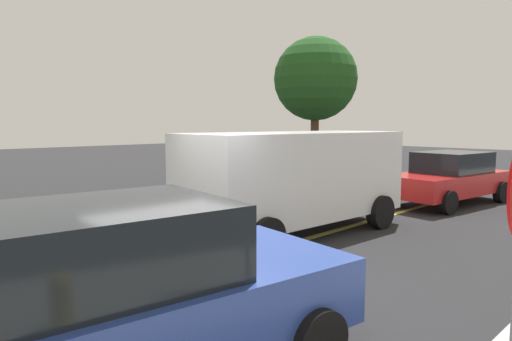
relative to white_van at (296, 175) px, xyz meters
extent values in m
plane|color=#262628|center=(-3.29, -0.53, -1.27)|extent=(80.00, 80.00, 0.00)
cube|color=#E0D14C|center=(-0.29, -0.53, -1.26)|extent=(28.00, 0.16, 0.01)
cube|color=white|center=(-0.02, 0.00, 0.02)|extent=(5.30, 2.28, 1.82)
cube|color=black|center=(2.05, -0.11, 0.42)|extent=(0.26, 1.85, 0.80)
cylinder|color=black|center=(1.79, 0.91, -0.89)|extent=(0.77, 0.30, 0.76)
cylinder|color=black|center=(1.69, -1.09, -0.89)|extent=(0.77, 0.30, 0.76)
cylinder|color=black|center=(-1.74, 1.09, -0.89)|extent=(0.77, 0.30, 0.76)
cylinder|color=black|center=(-1.84, -0.90, -0.89)|extent=(0.77, 0.30, 0.76)
cube|color=red|center=(5.92, -0.83, -0.64)|extent=(4.54, 2.31, 0.61)
cube|color=black|center=(6.13, -0.86, -0.03)|extent=(2.27, 1.82, 0.61)
cylinder|color=black|center=(4.34, -1.53, -0.95)|extent=(0.66, 0.30, 0.64)
cylinder|color=black|center=(4.56, 0.23, -0.95)|extent=(0.66, 0.30, 0.64)
cylinder|color=black|center=(7.27, -1.90, -0.95)|extent=(0.66, 0.30, 0.64)
cylinder|color=black|center=(7.50, -0.14, -0.95)|extent=(0.66, 0.30, 0.64)
cube|color=#2D479E|center=(-5.37, -2.66, -0.60)|extent=(4.50, 2.40, 0.69)
cube|color=black|center=(-5.59, -2.63, 0.08)|extent=(2.26, 1.89, 0.69)
cylinder|color=black|center=(-3.81, -1.93, -0.95)|extent=(0.66, 0.30, 0.64)
cylinder|color=black|center=(-4.05, -3.77, -0.95)|extent=(0.66, 0.30, 0.64)
cylinder|color=#513823|center=(7.40, 5.38, 0.37)|extent=(0.34, 0.34, 3.27)
sphere|color=#1E4C1C|center=(7.40, 5.38, 2.95)|extent=(3.43, 3.43, 3.43)
camera|label=1|loc=(-7.30, -6.28, 1.13)|focal=31.17mm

